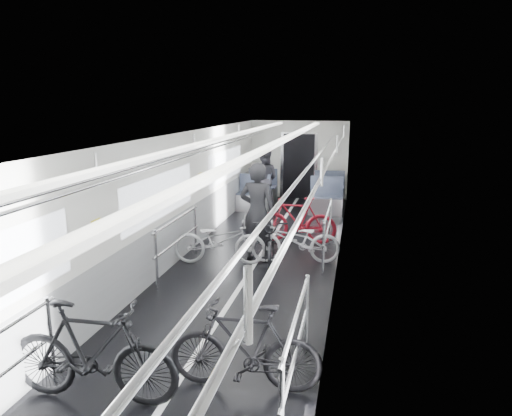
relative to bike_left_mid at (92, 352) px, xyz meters
The scene contains 9 objects.
car_shell 5.31m from the bike_left_mid, 82.46° to the left, with size 3.02×14.01×2.41m.
bike_left_mid is the anchor object (origin of this frame).
bike_left_far 4.14m from the bike_left_mid, 89.38° to the left, with size 0.60×1.72×0.91m, color #9D9EA2.
bike_right_near 1.53m from the bike_left_mid, 20.03° to the left, with size 0.46×1.62×0.97m, color black.
bike_right_mid 4.71m from the bike_left_mid, 72.46° to the left, with size 0.58×1.66×0.87m, color silver.
bike_right_far 5.90m from the bike_left_mid, 77.52° to the left, with size 0.47×1.68×1.01m, color maroon.
bike_aisle 4.49m from the bike_left_mid, 77.76° to the left, with size 0.61×1.74×0.91m, color black.
person_standing 4.56m from the bike_left_mid, 81.29° to the left, with size 0.69×0.45×1.89m, color black.
person_seated 8.85m from the bike_left_mid, 90.53° to the left, with size 0.81×0.63×1.68m, color #27262D.
Camera 1 is at (1.78, -7.08, 2.97)m, focal length 32.00 mm.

